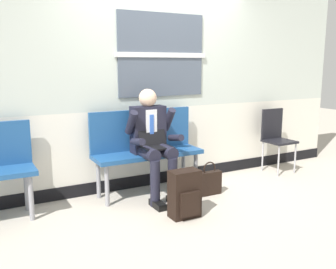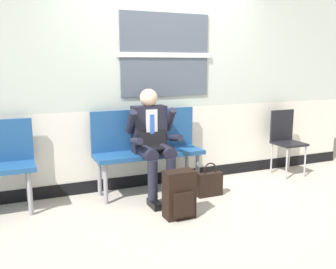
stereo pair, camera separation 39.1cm
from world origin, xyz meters
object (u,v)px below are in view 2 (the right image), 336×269
Objects in this scene: person_seated at (153,140)px; handbag at (210,184)px; backpack at (179,195)px; bench_with_person at (147,144)px; folding_chair at (285,136)px.

person_seated reaches higher than handbag.
handbag is (0.60, 0.43, -0.09)m from backpack.
backpack is (0.02, -0.69, -0.44)m from person_seated.
person_seated is at bearing 91.85° from backpack.
bench_with_person reaches higher than backpack.
backpack is at bearing -88.15° from person_seated.
person_seated is at bearing -90.00° from bench_with_person.
bench_with_person is 1.44× the size of folding_chair.
bench_with_person is 2.66× the size of backpack.
person_seated is 1.39× the size of folding_chair.
bench_with_person is at bearing 90.00° from person_seated.
bench_with_person is 0.96m from backpack.
folding_chair is (2.06, -0.06, -0.05)m from bench_with_person.
folding_chair is (2.06, 0.15, -0.14)m from person_seated.
handbag is at bearing -22.41° from person_seated.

